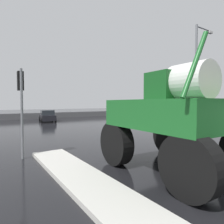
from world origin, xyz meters
name	(u,v)px	position (x,y,z in m)	size (l,w,h in m)	color
ground_plane	(62,128)	(0.00, 18.00, 0.00)	(120.00, 120.00, 0.00)	black
median_island	(116,204)	(-4.02, 2.72, 0.07)	(1.42, 11.55, 0.15)	#B2AFA8
oversize_sprayer	(177,117)	(-0.71, 3.58, 1.95)	(4.12, 5.21, 4.24)	black
sedan_ahead	(47,116)	(0.62, 25.66, 0.71)	(2.32, 4.29, 1.52)	black
traffic_signal_near_left	(21,93)	(-5.17, 8.42, 2.89)	(0.24, 0.54, 3.95)	slate
traffic_signal_near_right	(175,96)	(5.20, 8.42, 3.00)	(0.24, 0.54, 4.11)	slate
streetlight_near_right	(197,73)	(7.91, 8.47, 4.84)	(2.25, 0.24, 8.69)	slate
roadside_barrier	(34,116)	(0.00, 30.97, 0.45)	(31.85, 0.24, 0.90)	#59595B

